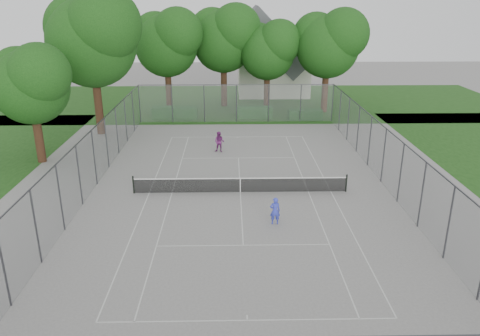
{
  "coord_description": "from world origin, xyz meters",
  "views": [
    {
      "loc": [
        -0.56,
        -25.95,
        11.08
      ],
      "look_at": [
        0.0,
        1.0,
        1.2
      ],
      "focal_mm": 35.0,
      "sensor_mm": 36.0,
      "label": 1
    }
  ],
  "objects_px": {
    "girl_player": "(275,211)",
    "house": "(273,60)",
    "tennis_net": "(240,185)",
    "woman_player": "(219,142)"
  },
  "relations": [
    {
      "from": "girl_player",
      "to": "woman_player",
      "type": "bearing_deg",
      "value": -78.34
    },
    {
      "from": "tennis_net",
      "to": "girl_player",
      "type": "height_order",
      "value": "girl_player"
    },
    {
      "from": "tennis_net",
      "to": "woman_player",
      "type": "relative_size",
      "value": 8.1
    },
    {
      "from": "house",
      "to": "girl_player",
      "type": "distance_m",
      "value": 34.68
    },
    {
      "from": "girl_player",
      "to": "house",
      "type": "bearing_deg",
      "value": -97.56
    },
    {
      "from": "house",
      "to": "woman_player",
      "type": "distance_m",
      "value": 23.36
    },
    {
      "from": "house",
      "to": "girl_player",
      "type": "xyz_separation_m",
      "value": [
        -2.86,
        -34.4,
        -3.37
      ]
    },
    {
      "from": "tennis_net",
      "to": "woman_player",
      "type": "bearing_deg",
      "value": 100.21
    },
    {
      "from": "woman_player",
      "to": "house",
      "type": "bearing_deg",
      "value": 90.83
    },
    {
      "from": "house",
      "to": "girl_player",
      "type": "relative_size",
      "value": 6.9
    }
  ]
}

